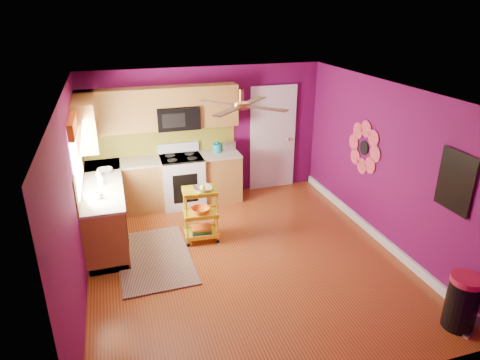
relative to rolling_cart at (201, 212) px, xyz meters
name	(u,v)px	position (x,y,z in m)	size (l,w,h in m)	color
ground	(245,259)	(0.50, -0.75, -0.49)	(5.00, 5.00, 0.00)	maroon
room_envelope	(248,156)	(0.52, -0.75, 1.14)	(4.54, 5.04, 2.52)	#5F0A48
lower_cabinets	(141,195)	(-0.85, 1.06, -0.06)	(2.81, 2.31, 0.94)	olive
electric_range	(182,180)	(-0.05, 1.42, -0.01)	(0.76, 0.66, 1.13)	white
upper_cabinetry	(138,114)	(-0.75, 1.42, 1.31)	(2.80, 2.30, 1.26)	olive
left_window	(75,141)	(-1.72, 0.30, 1.24)	(0.08, 1.35, 1.08)	white
panel_door	(273,139)	(1.85, 1.71, 0.53)	(0.95, 0.11, 2.15)	white
right_wall_art	(400,161)	(2.72, -1.09, 0.95)	(0.04, 2.74, 1.04)	black
ceiling_fan	(242,105)	(0.50, -0.55, 1.80)	(1.01, 1.01, 0.26)	#BF8C3F
shag_rug	(154,258)	(-0.80, -0.34, -0.48)	(1.05, 1.71, 0.02)	black
rolling_cart	(201,212)	(0.00, 0.00, 0.00)	(0.56, 0.42, 0.96)	yellow
trash_can	(462,302)	(2.47, -2.85, -0.15)	(0.44, 0.45, 0.69)	black
teal_kettle	(217,148)	(0.66, 1.53, 0.53)	(0.18, 0.18, 0.21)	teal
toaster	(229,146)	(0.90, 1.55, 0.54)	(0.22, 0.15, 0.18)	beige
soap_bottle_a	(100,179)	(-1.46, 0.53, 0.54)	(0.08, 0.09, 0.19)	#EA3F72
soap_bottle_b	(99,173)	(-1.49, 0.83, 0.52)	(0.12, 0.12, 0.15)	white
counter_dish	(105,171)	(-1.39, 1.04, 0.48)	(0.25, 0.25, 0.06)	white
counter_cup	(99,196)	(-1.49, -0.02, 0.50)	(0.12, 0.12, 0.10)	white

